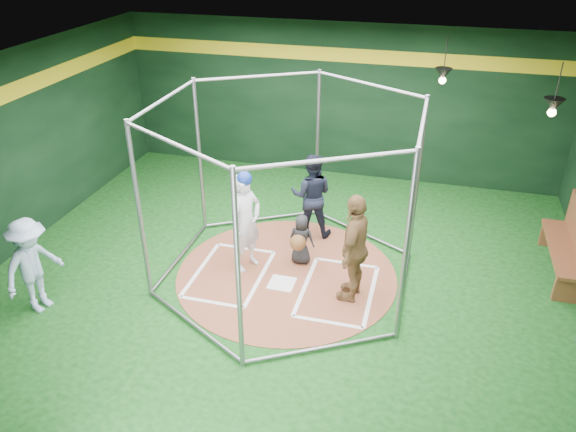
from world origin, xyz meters
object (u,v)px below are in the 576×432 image
(visitor_leopard, at_px, (355,248))
(umpire, at_px, (312,195))
(dugout_bench, at_px, (571,243))
(batter_figure, at_px, (246,221))

(visitor_leopard, xyz_separation_m, umpire, (-1.11, 1.80, -0.09))
(visitor_leopard, height_order, dugout_bench, visitor_leopard)
(umpire, distance_m, dugout_bench, 4.56)
(batter_figure, height_order, dugout_bench, batter_figure)
(batter_figure, xyz_separation_m, dugout_bench, (5.37, 1.27, -0.32))
(visitor_leopard, bearing_deg, batter_figure, -93.44)
(dugout_bench, bearing_deg, visitor_leopard, -154.45)
(visitor_leopard, xyz_separation_m, dugout_bench, (3.45, 1.65, -0.33))
(batter_figure, relative_size, visitor_leopard, 1.00)
(umpire, bearing_deg, batter_figure, 52.99)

